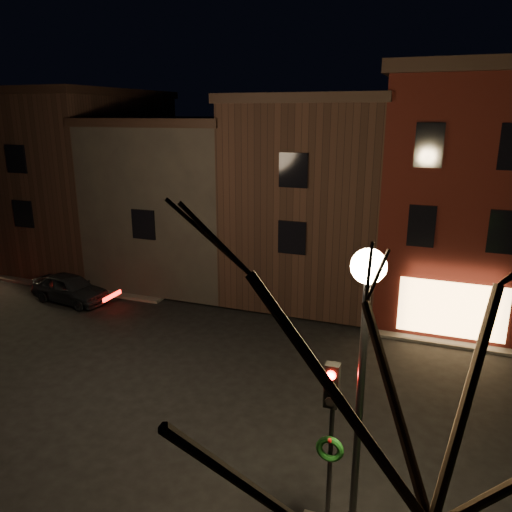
{
  "coord_description": "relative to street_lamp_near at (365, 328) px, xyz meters",
  "views": [
    {
      "loc": [
        7.23,
        -14.05,
        8.75
      ],
      "look_at": [
        0.43,
        4.0,
        3.2
      ],
      "focal_mm": 35.0,
      "sensor_mm": 36.0,
      "label": 1
    }
  ],
  "objects": [
    {
      "name": "ground",
      "position": [
        -6.2,
        6.0,
        -5.18
      ],
      "size": [
        120.0,
        120.0,
        0.0
      ],
      "primitive_type": "plane",
      "color": "black",
      "rests_on": "ground"
    },
    {
      "name": "sidewalk_far_left",
      "position": [
        -26.2,
        26.0,
        -5.12
      ],
      "size": [
        30.0,
        30.0,
        0.12
      ],
      "primitive_type": "cube",
      "color": "#2D2B28",
      "rests_on": "ground"
    },
    {
      "name": "corner_building",
      "position": [
        1.8,
        15.47,
        0.22
      ],
      "size": [
        6.5,
        8.5,
        10.5
      ],
      "color": "#3D0E0A",
      "rests_on": "ground"
    },
    {
      "name": "row_building_a",
      "position": [
        -4.7,
        16.5,
        -0.34
      ],
      "size": [
        7.3,
        10.3,
        9.4
      ],
      "color": "black",
      "rests_on": "ground"
    },
    {
      "name": "row_building_b",
      "position": [
        -11.95,
        16.5,
        -0.85
      ],
      "size": [
        7.8,
        10.3,
        8.4
      ],
      "color": "black",
      "rests_on": "ground"
    },
    {
      "name": "row_building_c",
      "position": [
        -19.2,
        16.5,
        -0.09
      ],
      "size": [
        7.3,
        10.3,
        9.9
      ],
      "color": "black",
      "rests_on": "ground"
    },
    {
      "name": "street_lamp_near",
      "position": [
        0.0,
        0.0,
        0.0
      ],
      "size": [
        0.6,
        0.6,
        6.48
      ],
      "color": "black",
      "rests_on": "sidewalk_near_right"
    },
    {
      "name": "traffic_signal",
      "position": [
        -0.6,
        0.49,
        -2.37
      ],
      "size": [
        0.58,
        0.38,
        4.05
      ],
      "color": "black",
      "rests_on": "sidewalk_near_right"
    },
    {
      "name": "bare_tree_right",
      "position": [
        1.3,
        -2.5,
        0.97
      ],
      "size": [
        6.4,
        6.4,
        8.5
      ],
      "color": "black",
      "rests_on": "sidewalk_near_right"
    },
    {
      "name": "parked_car_a",
      "position": [
        -15.23,
        9.85,
        -4.49
      ],
      "size": [
        4.19,
        2.13,
        1.37
      ],
      "primitive_type": "imported",
      "rotation": [
        0.0,
        0.0,
        1.44
      ],
      "color": "black",
      "rests_on": "ground"
    }
  ]
}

